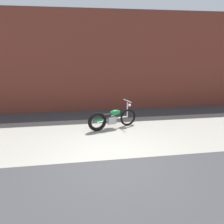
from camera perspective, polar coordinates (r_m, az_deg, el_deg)
ground_plane at (r=5.80m, az=-0.41°, el=-13.11°), size 80.00×80.00×0.00m
sidewalk_slab at (r=7.36m, az=-2.32°, el=-6.32°), size 36.00×3.50×0.01m
brick_building_wall at (r=10.22m, az=-4.63°, el=13.58°), size 36.00×0.50×4.64m
motorcycle_green at (r=7.77m, az=-0.71°, el=-1.90°), size 1.94×0.84×1.03m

